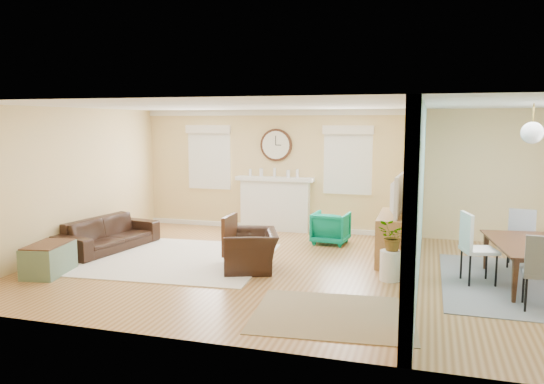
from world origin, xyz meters
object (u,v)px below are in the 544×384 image
at_px(eames_chair, 250,250).
at_px(credenza, 393,237).
at_px(green_chair, 331,228).
at_px(sofa, 109,234).
at_px(dining_table, 531,265).

height_order(eames_chair, credenza, credenza).
relative_size(eames_chair, credenza, 0.68).
relative_size(green_chair, credenza, 0.48).
bearing_deg(eames_chair, sofa, -120.82).
distance_m(eames_chair, green_chair, 2.35).
xyz_separation_m(eames_chair, credenza, (2.14, 1.21, 0.09)).
height_order(green_chair, credenza, credenza).
distance_m(sofa, credenza, 5.12).
relative_size(green_chair, dining_table, 0.38).
xyz_separation_m(sofa, credenza, (5.07, 0.71, 0.11)).
relative_size(eames_chair, green_chair, 1.42).
xyz_separation_m(eames_chair, green_chair, (0.90, 2.17, -0.00)).
distance_m(sofa, dining_table, 7.08).
bearing_deg(eames_chair, dining_table, 73.46).
bearing_deg(dining_table, sofa, 81.34).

